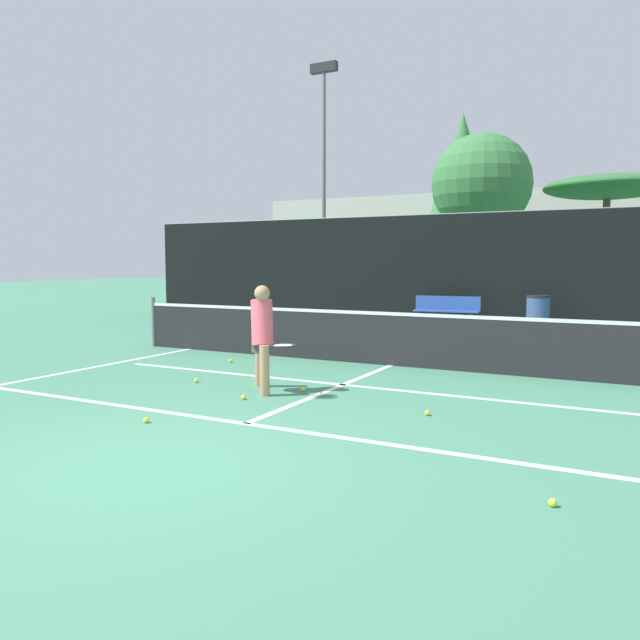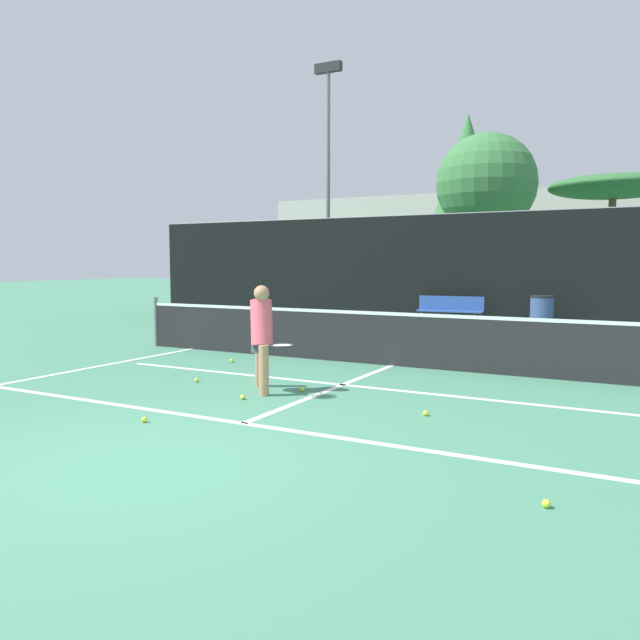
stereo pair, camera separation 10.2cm
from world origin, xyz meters
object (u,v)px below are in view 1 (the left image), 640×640
object	(u,v)px
player_practicing	(263,334)
parked_car	(574,299)
courtside_bench	(447,310)
trash_bin	(538,313)

from	to	relation	value
player_practicing	parked_car	xyz separation A→B (m)	(2.63, 14.63, -0.21)
courtside_bench	parked_car	xyz separation A→B (m)	(2.91, 4.59, 0.13)
courtside_bench	trash_bin	xyz separation A→B (m)	(2.50, -0.10, -0.00)
player_practicing	courtside_bench	size ratio (longest dim) A/B	0.80
courtside_bench	parked_car	distance (m)	5.44
courtside_bench	trash_bin	world-z (taller)	trash_bin
trash_bin	parked_car	xyz separation A→B (m)	(0.41, 4.70, 0.13)
trash_bin	parked_car	world-z (taller)	parked_car
trash_bin	parked_car	size ratio (longest dim) A/B	0.23
player_practicing	parked_car	size ratio (longest dim) A/B	0.37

